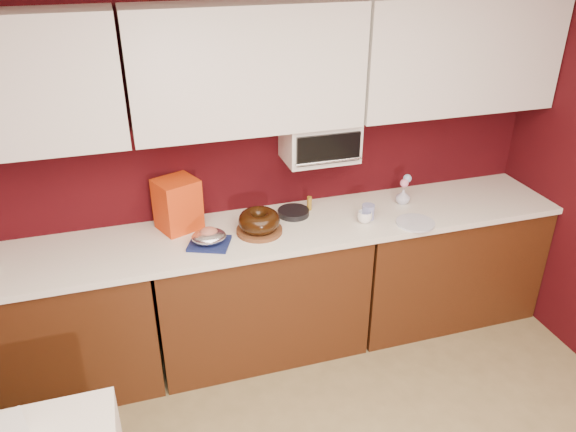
# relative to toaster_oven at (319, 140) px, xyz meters

# --- Properties ---
(wall_back) EXTENTS (4.00, 0.02, 2.50)m
(wall_back) POSITION_rel_toaster_oven_xyz_m (-0.45, 0.15, -0.12)
(wall_back) COLOR #3B080C
(wall_back) RESTS_ON floor
(base_cabinet_left) EXTENTS (1.31, 0.58, 0.86)m
(base_cabinet_left) POSITION_rel_toaster_oven_xyz_m (-1.78, -0.17, -0.95)
(base_cabinet_left) COLOR #44210D
(base_cabinet_left) RESTS_ON floor
(base_cabinet_center) EXTENTS (1.31, 0.58, 0.86)m
(base_cabinet_center) POSITION_rel_toaster_oven_xyz_m (-0.45, -0.17, -0.95)
(base_cabinet_center) COLOR #44210D
(base_cabinet_center) RESTS_ON floor
(base_cabinet_right) EXTENTS (1.31, 0.58, 0.86)m
(base_cabinet_right) POSITION_rel_toaster_oven_xyz_m (0.88, -0.17, -0.95)
(base_cabinet_right) COLOR #44210D
(base_cabinet_right) RESTS_ON floor
(countertop) EXTENTS (4.00, 0.62, 0.04)m
(countertop) POSITION_rel_toaster_oven_xyz_m (-0.45, -0.17, -0.49)
(countertop) COLOR white
(countertop) RESTS_ON base_cabinet_center
(upper_cabinet_center) EXTENTS (1.31, 0.33, 0.70)m
(upper_cabinet_center) POSITION_rel_toaster_oven_xyz_m (-0.45, -0.02, 0.48)
(upper_cabinet_center) COLOR white
(upper_cabinet_center) RESTS_ON wall_back
(upper_cabinet_right) EXTENTS (1.31, 0.33, 0.70)m
(upper_cabinet_right) POSITION_rel_toaster_oven_xyz_m (0.88, -0.02, 0.48)
(upper_cabinet_right) COLOR white
(upper_cabinet_right) RESTS_ON wall_back
(toaster_oven) EXTENTS (0.45, 0.30, 0.25)m
(toaster_oven) POSITION_rel_toaster_oven_xyz_m (0.00, 0.00, 0.00)
(toaster_oven) COLOR white
(toaster_oven) RESTS_ON upper_cabinet_center
(toaster_oven_door) EXTENTS (0.40, 0.02, 0.18)m
(toaster_oven_door) POSITION_rel_toaster_oven_xyz_m (0.00, -0.16, 0.00)
(toaster_oven_door) COLOR black
(toaster_oven_door) RESTS_ON toaster_oven
(toaster_oven_handle) EXTENTS (0.42, 0.02, 0.02)m
(toaster_oven_handle) POSITION_rel_toaster_oven_xyz_m (0.00, -0.18, -0.07)
(toaster_oven_handle) COLOR silver
(toaster_oven_handle) RESTS_ON toaster_oven
(cake_base) EXTENTS (0.31, 0.31, 0.03)m
(cake_base) POSITION_rel_toaster_oven_xyz_m (-0.45, -0.20, -0.46)
(cake_base) COLOR brown
(cake_base) RESTS_ON countertop
(bundt_cake) EXTENTS (0.26, 0.26, 0.10)m
(bundt_cake) POSITION_rel_toaster_oven_xyz_m (-0.45, -0.20, -0.39)
(bundt_cake) COLOR black
(bundt_cake) RESTS_ON cake_base
(navy_towel) EXTENTS (0.29, 0.27, 0.02)m
(navy_towel) POSITION_rel_toaster_oven_xyz_m (-0.76, -0.26, -0.47)
(navy_towel) COLOR navy
(navy_towel) RESTS_ON countertop
(foil_ham_nest) EXTENTS (0.24, 0.22, 0.07)m
(foil_ham_nest) POSITION_rel_toaster_oven_xyz_m (-0.76, -0.26, -0.42)
(foil_ham_nest) COLOR white
(foil_ham_nest) RESTS_ON navy_towel
(roasted_ham) EXTENTS (0.13, 0.12, 0.07)m
(roasted_ham) POSITION_rel_toaster_oven_xyz_m (-0.76, -0.26, -0.40)
(roasted_ham) COLOR #B76853
(roasted_ham) RESTS_ON foil_ham_nest
(pandoro_box) EXTENTS (0.30, 0.29, 0.32)m
(pandoro_box) POSITION_rel_toaster_oven_xyz_m (-0.90, 0.00, -0.32)
(pandoro_box) COLOR red
(pandoro_box) RESTS_ON countertop
(dark_pan) EXTENTS (0.22, 0.22, 0.04)m
(dark_pan) POSITION_rel_toaster_oven_xyz_m (-0.18, -0.04, -0.46)
(dark_pan) COLOR black
(dark_pan) RESTS_ON countertop
(coffee_mug) EXTENTS (0.11, 0.11, 0.09)m
(coffee_mug) POSITION_rel_toaster_oven_xyz_m (0.22, -0.27, -0.43)
(coffee_mug) COLOR white
(coffee_mug) RESTS_ON countertop
(blue_jar) EXTENTS (0.11, 0.11, 0.10)m
(blue_jar) POSITION_rel_toaster_oven_xyz_m (0.26, -0.23, -0.43)
(blue_jar) COLOR #1B2C99
(blue_jar) RESTS_ON countertop
(flower_vase) EXTENTS (0.09, 0.09, 0.12)m
(flower_vase) POSITION_rel_toaster_oven_xyz_m (0.57, -0.09, -0.42)
(flower_vase) COLOR silver
(flower_vase) RESTS_ON countertop
(flower_pink) EXTENTS (0.06, 0.06, 0.06)m
(flower_pink) POSITION_rel_toaster_oven_xyz_m (0.57, -0.09, -0.33)
(flower_pink) COLOR pink
(flower_pink) RESTS_ON flower_vase
(flower_blue) EXTENTS (0.06, 0.06, 0.06)m
(flower_blue) POSITION_rel_toaster_oven_xyz_m (0.60, -0.07, -0.30)
(flower_blue) COLOR #8EBAE3
(flower_blue) RESTS_ON flower_vase
(china_plate) EXTENTS (0.30, 0.30, 0.01)m
(china_plate) POSITION_rel_toaster_oven_xyz_m (0.51, -0.38, -0.47)
(china_plate) COLOR silver
(china_plate) RESTS_ON countertop
(amber_bottle) EXTENTS (0.04, 0.04, 0.09)m
(amber_bottle) POSITION_rel_toaster_oven_xyz_m (-0.06, 0.00, -0.43)
(amber_bottle) COLOR olive
(amber_bottle) RESTS_ON countertop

